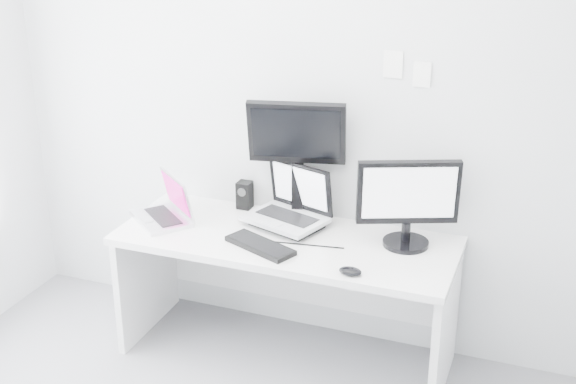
# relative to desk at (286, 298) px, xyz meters

# --- Properties ---
(back_wall) EXTENTS (3.60, 0.00, 3.60)m
(back_wall) POSITION_rel_desk_xyz_m (0.00, 0.35, 0.99)
(back_wall) COLOR #B4B7B9
(back_wall) RESTS_ON ground
(desk) EXTENTS (1.80, 0.70, 0.73)m
(desk) POSITION_rel_desk_xyz_m (0.00, 0.00, 0.00)
(desk) COLOR white
(desk) RESTS_ON ground
(macbook) EXTENTS (0.45, 0.43, 0.27)m
(macbook) POSITION_rel_desk_xyz_m (-0.73, -0.04, 0.50)
(macbook) COLOR silver
(macbook) RESTS_ON desk
(speaker) EXTENTS (0.10, 0.10, 0.16)m
(speaker) POSITION_rel_desk_xyz_m (-0.36, 0.29, 0.44)
(speaker) COLOR black
(speaker) RESTS_ON desk
(dell_laptop) EXTENTS (0.49, 0.44, 0.34)m
(dell_laptop) POSITION_rel_desk_xyz_m (-0.05, 0.13, 0.54)
(dell_laptop) COLOR #B6B8BE
(dell_laptop) RESTS_ON desk
(rear_monitor) EXTENTS (0.55, 0.30, 0.71)m
(rear_monitor) POSITION_rel_desk_xyz_m (-0.03, 0.24, 0.72)
(rear_monitor) COLOR black
(rear_monitor) RESTS_ON desk
(samsung_monitor) EXTENTS (0.57, 0.42, 0.48)m
(samsung_monitor) POSITION_rel_desk_xyz_m (0.61, 0.13, 0.60)
(samsung_monitor) COLOR black
(samsung_monitor) RESTS_ON desk
(keyboard) EXTENTS (0.41, 0.28, 0.03)m
(keyboard) POSITION_rel_desk_xyz_m (-0.08, -0.16, 0.38)
(keyboard) COLOR black
(keyboard) RESTS_ON desk
(mouse) EXTENTS (0.11, 0.07, 0.04)m
(mouse) POSITION_rel_desk_xyz_m (0.44, -0.28, 0.38)
(mouse) COLOR black
(mouse) RESTS_ON desk
(wall_note_0) EXTENTS (0.10, 0.00, 0.14)m
(wall_note_0) POSITION_rel_desk_xyz_m (0.45, 0.34, 1.26)
(wall_note_0) COLOR white
(wall_note_0) RESTS_ON back_wall
(wall_note_1) EXTENTS (0.09, 0.00, 0.13)m
(wall_note_1) POSITION_rel_desk_xyz_m (0.60, 0.34, 1.22)
(wall_note_1) COLOR white
(wall_note_1) RESTS_ON back_wall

